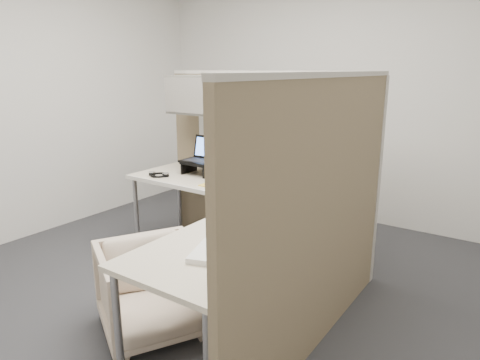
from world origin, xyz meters
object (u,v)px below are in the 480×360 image
Objects in this scene: office_chair at (152,285)px; keyboard at (250,193)px; monitor_left at (276,150)px; desk at (233,206)px.

keyboard is at bearing 18.75° from office_chair.
keyboard reaches higher than office_chair.
office_chair is 1.38× the size of monitor_left.
monitor_left reaches higher than office_chair.
keyboard is (0.03, 0.18, 0.05)m from desk.
desk is 3.12× the size of office_chair.
monitor_left reaches higher than desk.
desk is 4.29× the size of monitor_left.
office_chair is at bearing -101.11° from desk.
office_chair is 0.98m from keyboard.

